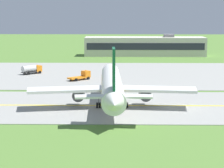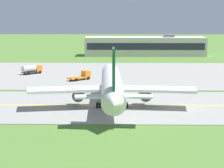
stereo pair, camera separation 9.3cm
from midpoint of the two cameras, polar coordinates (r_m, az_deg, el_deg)
ground_plane at (r=83.58m, az=-3.92°, el=-2.94°), size 500.00×500.00×0.00m
taxiway_strip at (r=83.57m, az=-3.92°, el=-2.91°), size 240.00×28.00×0.10m
apron_pad at (r=124.61m, az=2.29°, el=1.36°), size 140.00×52.00×0.10m
taxiway_centreline at (r=83.56m, az=-3.92°, el=-2.87°), size 220.00×0.60×0.01m
airplane_lead at (r=82.13m, az=-0.05°, el=-0.21°), size 32.50×39.60×12.70m
service_truck_baggage at (r=126.39m, az=-10.76°, el=1.99°), size 5.78×5.60×2.65m
service_truck_catering at (r=114.12m, az=-4.04°, el=1.12°), size 6.10×5.84×2.59m
terminal_building at (r=175.75m, az=4.42°, el=5.07°), size 49.09×10.71×8.84m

